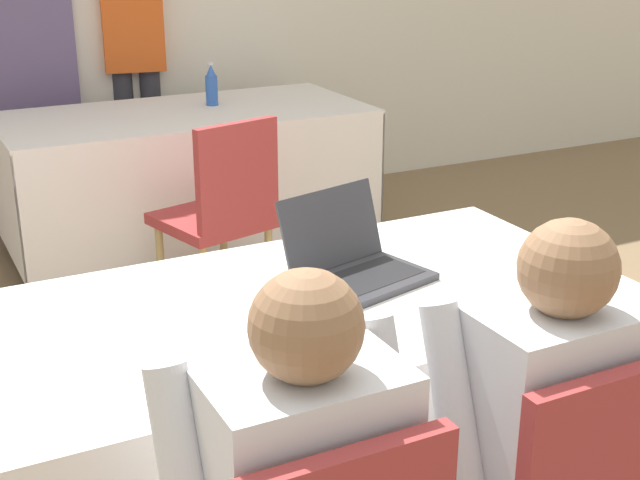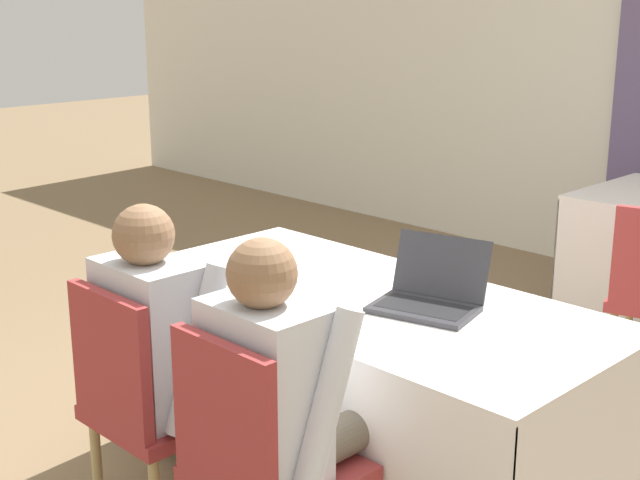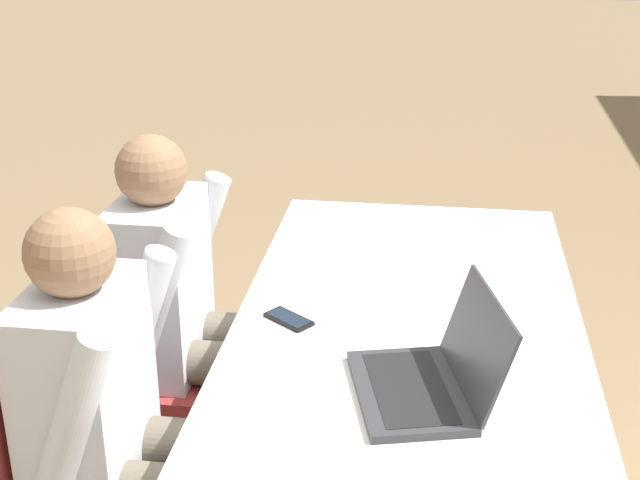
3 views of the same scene
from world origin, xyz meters
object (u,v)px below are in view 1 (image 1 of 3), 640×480
Objects in this scene: laptop at (355,264)px; person_white_shirt at (526,428)px; chair_far_spare at (222,208)px; cell_phone at (320,354)px; water_bottle at (212,86)px; person_red_shirt at (134,59)px.

laptop is 0.36× the size of person_white_shirt.
laptop reaches higher than chair_far_spare.
water_bottle is (0.79, 2.81, 0.10)m from cell_phone.
laptop reaches higher than cell_phone.
person_white_shirt reaches higher than chair_far_spare.
person_white_shirt is at bearing -101.88° from laptop.
laptop is 0.72m from person_white_shirt.
chair_far_spare is at bearing -108.72° from water_bottle.
chair_far_spare reaches higher than cell_phone.
person_red_shirt reaches higher than chair_far_spare.
water_bottle is 0.20× the size of person_white_shirt.
person_red_shirt reaches higher than cell_phone.
chair_far_spare is 2.21m from person_white_shirt.
cell_phone is 0.62× the size of water_bottle.
person_white_shirt is 3.83m from person_red_shirt.
water_bottle is at bearing -61.46° from person_red_shirt.
person_red_shirt reaches higher than person_white_shirt.
chair_far_spare is 0.77× the size of person_white_shirt.
person_white_shirt reaches higher than water_bottle.
cell_phone is 0.12× the size of person_white_shirt.
person_red_shirt is (0.24, 3.82, 0.26)m from person_white_shirt.
cell_phone is 1.93m from chair_far_spare.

